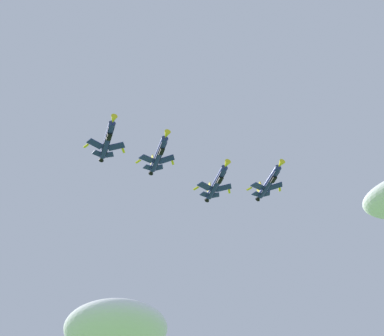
{
  "coord_description": "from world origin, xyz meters",
  "views": [
    {
      "loc": [
        -1.44,
        0.77,
        1.92
      ],
      "look_at": [
        -38.95,
        93.95,
        96.88
      ],
      "focal_mm": 50.74,
      "sensor_mm": 36.0,
      "label": 1
    }
  ],
  "objects_px": {
    "fighter_jet_left_wing": "(217,182)",
    "fighter_jet_left_outer": "(107,139)",
    "fighter_jet_right_wing": "(159,154)",
    "fighter_jet_lead": "(269,181)"
  },
  "relations": [
    {
      "from": "fighter_jet_left_outer",
      "to": "fighter_jet_right_wing",
      "type": "bearing_deg",
      "value": -175.37
    },
    {
      "from": "fighter_jet_right_wing",
      "to": "fighter_jet_left_outer",
      "type": "xyz_separation_m",
      "value": [
        -9.6,
        -9.53,
        -0.27
      ]
    },
    {
      "from": "fighter_jet_lead",
      "to": "fighter_jet_left_outer",
      "type": "bearing_deg",
      "value": 0.58
    },
    {
      "from": "fighter_jet_left_wing",
      "to": "fighter_jet_right_wing",
      "type": "bearing_deg",
      "value": 5.3
    },
    {
      "from": "fighter_jet_left_wing",
      "to": "fighter_jet_left_outer",
      "type": "height_order",
      "value": "fighter_jet_left_outer"
    },
    {
      "from": "fighter_jet_left_wing",
      "to": "fighter_jet_left_outer",
      "type": "relative_size",
      "value": 1.0
    },
    {
      "from": "fighter_jet_lead",
      "to": "fighter_jet_right_wing",
      "type": "bearing_deg",
      "value": -1.24
    },
    {
      "from": "fighter_jet_left_outer",
      "to": "fighter_jet_left_wing",
      "type": "bearing_deg",
      "value": -175.0
    },
    {
      "from": "fighter_jet_left_wing",
      "to": "fighter_jet_lead",
      "type": "bearing_deg",
      "value": 171.31
    },
    {
      "from": "fighter_jet_left_wing",
      "to": "fighter_jet_left_outer",
      "type": "bearing_deg",
      "value": 5.0
    }
  ]
}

